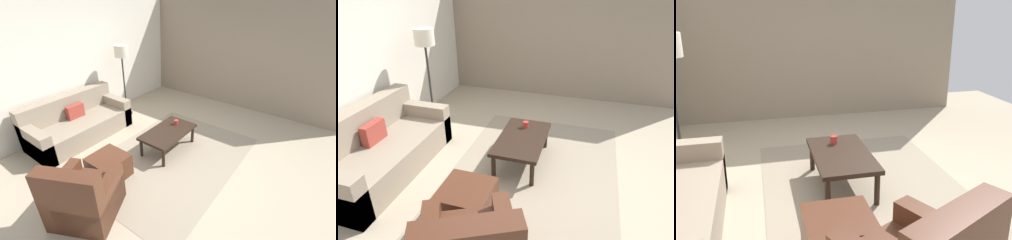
# 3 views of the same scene
# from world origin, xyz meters

# --- Properties ---
(ground_plane) EXTENTS (8.00, 8.00, 0.00)m
(ground_plane) POSITION_xyz_m (0.00, 0.00, 0.00)
(ground_plane) COLOR tan
(rear_partition) EXTENTS (6.00, 0.12, 2.80)m
(rear_partition) POSITION_xyz_m (0.00, 2.60, 1.40)
(rear_partition) COLOR silver
(rear_partition) RESTS_ON ground_plane
(stone_feature_panel) EXTENTS (0.12, 5.20, 2.80)m
(stone_feature_panel) POSITION_xyz_m (3.00, 0.00, 1.40)
(stone_feature_panel) COLOR gray
(stone_feature_panel) RESTS_ON ground_plane
(area_rug) EXTENTS (3.13, 2.22, 0.01)m
(area_rug) POSITION_xyz_m (0.00, 0.00, 0.00)
(area_rug) COLOR gray
(area_rug) RESTS_ON ground_plane
(couch_main) EXTENTS (2.07, 0.95, 0.88)m
(couch_main) POSITION_xyz_m (-0.54, 2.08, 0.30)
(couch_main) COLOR gray
(couch_main) RESTS_ON ground_plane
(armchair_leather) EXTENTS (1.07, 1.07, 0.95)m
(armchair_leather) POSITION_xyz_m (-1.76, 0.17, 0.31)
(armchair_leather) COLOR #4C2819
(armchair_leather) RESTS_ON ground_plane
(ottoman) EXTENTS (0.56, 0.56, 0.40)m
(ottoman) POSITION_xyz_m (-1.02, 0.54, 0.20)
(ottoman) COLOR #4C2819
(ottoman) RESTS_ON ground_plane
(coffee_table) EXTENTS (1.10, 0.64, 0.41)m
(coffee_table) POSITION_xyz_m (0.20, 0.23, 0.36)
(coffee_table) COLOR black
(coffee_table) RESTS_ON ground_plane
(cup) EXTENTS (0.08, 0.08, 0.09)m
(cup) POSITION_xyz_m (0.50, 0.25, 0.46)
(cup) COLOR #B2332D
(cup) RESTS_ON coffee_table
(lamp_standing) EXTENTS (0.32, 0.32, 1.71)m
(lamp_standing) POSITION_xyz_m (0.82, 2.01, 1.41)
(lamp_standing) COLOR black
(lamp_standing) RESTS_ON ground_plane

